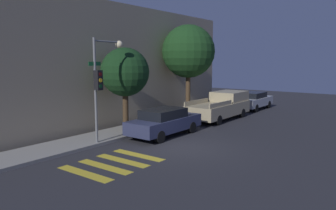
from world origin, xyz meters
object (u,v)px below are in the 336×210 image
pickup_truck (221,106)px  tree_near_corner (125,73)px  sedan_middle (253,100)px  tree_midblock (188,52)px  traffic_light_pole (103,74)px  sedan_near_corner (164,122)px

pickup_truck → tree_near_corner: size_ratio=1.21×
sedan_middle → tree_midblock: size_ratio=0.69×
tree_near_corner → traffic_light_pole: bearing=-158.7°
sedan_middle → tree_midblock: (-6.22, 2.22, 3.80)m
tree_near_corner → tree_midblock: (6.20, -0.00, 1.25)m
sedan_middle → tree_midblock: bearing=160.3°
tree_midblock → sedan_near_corner: bearing=-158.3°
tree_near_corner → pickup_truck: bearing=-17.8°
tree_near_corner → sedan_middle: bearing=-10.2°
sedan_near_corner → tree_near_corner: (-0.60, 2.22, 2.54)m
sedan_near_corner → pickup_truck: pickup_truck is taller
sedan_near_corner → sedan_middle: sedan_near_corner is taller
pickup_truck → tree_midblock: size_ratio=0.88×
traffic_light_pole → pickup_truck: size_ratio=0.89×
tree_near_corner → tree_midblock: bearing=-0.0°
sedan_middle → tree_near_corner: (-12.42, 2.22, 2.55)m
sedan_near_corner → sedan_middle: bearing=0.0°
tree_midblock → sedan_middle: bearing=-19.7°
traffic_light_pole → tree_near_corner: bearing=21.3°
traffic_light_pole → pickup_truck: (9.39, -1.27, -2.44)m
pickup_truck → tree_midblock: bearing=108.3°
sedan_near_corner → tree_midblock: tree_midblock is taller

